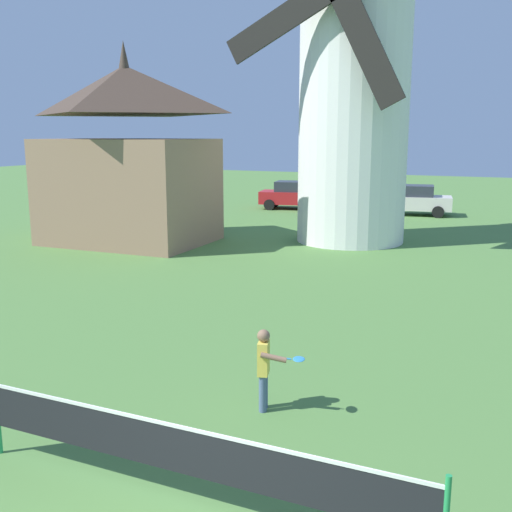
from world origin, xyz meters
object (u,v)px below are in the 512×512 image
Objects in this scene: tennis_net at (183,451)px; chapel at (128,158)px; stray_ball at (15,409)px; player_far at (265,365)px; parked_car_cream at (410,199)px; parked_car_red at (296,195)px; windmill at (354,78)px.

chapel reaches higher than tennis_net.
stray_ball is (-3.49, 0.89, -0.57)m from tennis_net.
chapel reaches higher than player_far.
chapel reaches higher than parked_car_cream.
chapel is (-2.20, -12.62, 2.47)m from parked_car_red.
parked_car_red is 13.04m from chapel.
chapel is (-7.30, 13.11, 3.17)m from stray_ball.
tennis_net reaches higher than stray_ball.
tennis_net is at bearing -85.18° from parked_car_cream.
parked_car_red and parked_car_cream have the same top height.
windmill is at bearing -94.62° from parked_car_cream.
stray_ball is 26.23m from parked_car_red.
parked_car_red reaches higher than tennis_net.
chapel is at bearing -154.57° from windmill.
player_far is at bearing -70.56° from parked_car_red.
chapel reaches higher than stray_ball.
parked_car_cream is 15.51m from chapel.
chapel is at bearing 127.65° from tennis_net.
windmill is 11.86m from parked_car_red.
player_far is at bearing -46.83° from chapel.
stray_ball is (-0.52, -16.82, -6.15)m from windmill.
stray_ball is at bearing -152.73° from player_far.
windmill is at bearing -57.73° from parked_car_red.
stray_ball is at bearing -92.76° from parked_car_cream.
player_far reaches higher than stray_ball.
chapel is at bearing 119.12° from stray_ball.
player_far is 3.84m from stray_ball.
stray_ball is 25.85m from parked_car_cream.
parked_car_cream is 0.59× the size of chapel.
player_far is 0.29× the size of parked_car_cream.
windmill is 58.25× the size of stray_ball.
parked_car_cream is at bearing 95.03° from player_far.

